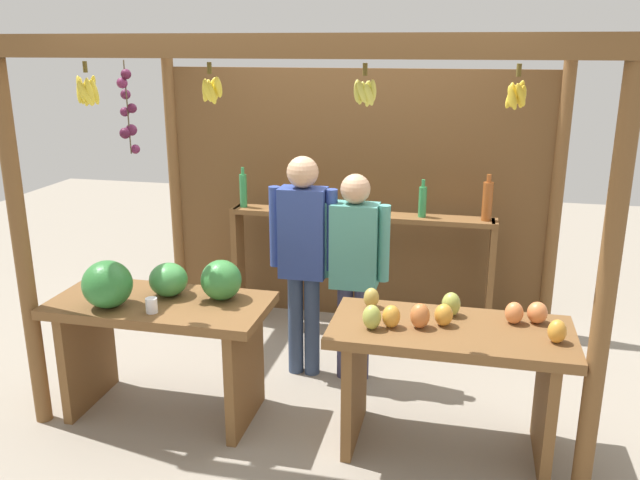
% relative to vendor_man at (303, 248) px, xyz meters
% --- Properties ---
extents(ground_plane, '(12.00, 12.00, 0.00)m').
position_rel_vendor_man_xyz_m(ground_plane, '(0.15, 0.07, -0.95)').
color(ground_plane, gray).
rests_on(ground_plane, ground).
extents(market_stall, '(3.36, 2.22, 2.36)m').
position_rel_vendor_man_xyz_m(market_stall, '(0.15, 0.56, 0.43)').
color(market_stall, brown).
rests_on(market_stall, ground).
extents(fruit_counter_left, '(1.36, 0.64, 1.07)m').
position_rel_vendor_man_xyz_m(fruit_counter_left, '(-0.74, -0.73, -0.27)').
color(fruit_counter_left, brown).
rests_on(fruit_counter_left, ground).
extents(fruit_counter_right, '(1.36, 0.64, 0.92)m').
position_rel_vendor_man_xyz_m(fruit_counter_right, '(1.04, -0.72, -0.36)').
color(fruit_counter_right, brown).
rests_on(fruit_counter_right, ground).
extents(bottle_shelf_unit, '(2.16, 0.22, 1.36)m').
position_rel_vendor_man_xyz_m(bottle_shelf_unit, '(0.27, 0.86, -0.16)').
color(bottle_shelf_unit, brown).
rests_on(bottle_shelf_unit, ground).
extents(vendor_man, '(0.48, 0.22, 1.59)m').
position_rel_vendor_man_xyz_m(vendor_man, '(0.00, 0.00, 0.00)').
color(vendor_man, '#324363').
rests_on(vendor_man, ground).
extents(vendor_woman, '(0.48, 0.20, 1.48)m').
position_rel_vendor_man_xyz_m(vendor_woman, '(0.36, 0.01, -0.07)').
color(vendor_woman, '#3A3959').
rests_on(vendor_woman, ground).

